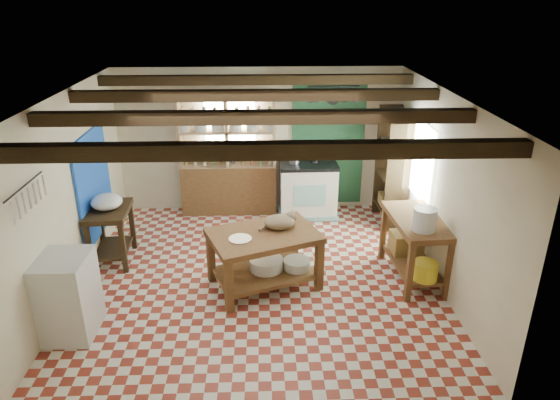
{
  "coord_description": "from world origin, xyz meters",
  "views": [
    {
      "loc": [
        0.09,
        -6.18,
        3.81
      ],
      "look_at": [
        0.31,
        0.3,
        1.07
      ],
      "focal_mm": 32.0,
      "sensor_mm": 36.0,
      "label": 1
    }
  ],
  "objects_px": {
    "work_table": "(264,259)",
    "stove": "(308,189)",
    "prep_table": "(112,235)",
    "cat": "(279,222)",
    "white_cabinet": "(68,296)",
    "right_counter": "(414,248)"
  },
  "relations": [
    {
      "from": "prep_table",
      "to": "white_cabinet",
      "type": "relative_size",
      "value": 0.85
    },
    {
      "from": "stove",
      "to": "prep_table",
      "type": "xyz_separation_m",
      "value": [
        -3.07,
        -1.6,
        -0.07
      ]
    },
    {
      "from": "work_table",
      "to": "stove",
      "type": "xyz_separation_m",
      "value": [
        0.8,
        2.36,
        0.09
      ]
    },
    {
      "from": "work_table",
      "to": "stove",
      "type": "relative_size",
      "value": 1.4
    },
    {
      "from": "work_table",
      "to": "stove",
      "type": "distance_m",
      "value": 2.49
    },
    {
      "from": "stove",
      "to": "cat",
      "type": "distance_m",
      "value": 2.33
    },
    {
      "from": "right_counter",
      "to": "white_cabinet",
      "type": "bearing_deg",
      "value": -169.91
    },
    {
      "from": "stove",
      "to": "cat",
      "type": "height_order",
      "value": "cat"
    },
    {
      "from": "stove",
      "to": "white_cabinet",
      "type": "xyz_separation_m",
      "value": [
        -3.09,
        -3.31,
        0.01
      ]
    },
    {
      "from": "work_table",
      "to": "prep_table",
      "type": "xyz_separation_m",
      "value": [
        -2.28,
        0.76,
        0.03
      ]
    },
    {
      "from": "stove",
      "to": "white_cabinet",
      "type": "distance_m",
      "value": 4.53
    },
    {
      "from": "stove",
      "to": "white_cabinet",
      "type": "bearing_deg",
      "value": -134.19
    },
    {
      "from": "work_table",
      "to": "prep_table",
      "type": "bearing_deg",
      "value": 140.04
    },
    {
      "from": "prep_table",
      "to": "cat",
      "type": "bearing_deg",
      "value": -17.6
    },
    {
      "from": "white_cabinet",
      "to": "right_counter",
      "type": "xyz_separation_m",
      "value": [
        4.4,
        1.09,
        -0.04
      ]
    },
    {
      "from": "work_table",
      "to": "stove",
      "type": "height_order",
      "value": "stove"
    },
    {
      "from": "prep_table",
      "to": "cat",
      "type": "distance_m",
      "value": 2.61
    },
    {
      "from": "prep_table",
      "to": "cat",
      "type": "xyz_separation_m",
      "value": [
        2.49,
        -0.63,
        0.47
      ]
    },
    {
      "from": "stove",
      "to": "prep_table",
      "type": "bearing_deg",
      "value": -153.73
    },
    {
      "from": "prep_table",
      "to": "cat",
      "type": "relative_size",
      "value": 2.02
    },
    {
      "from": "stove",
      "to": "right_counter",
      "type": "distance_m",
      "value": 2.58
    },
    {
      "from": "prep_table",
      "to": "cat",
      "type": "height_order",
      "value": "cat"
    }
  ]
}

